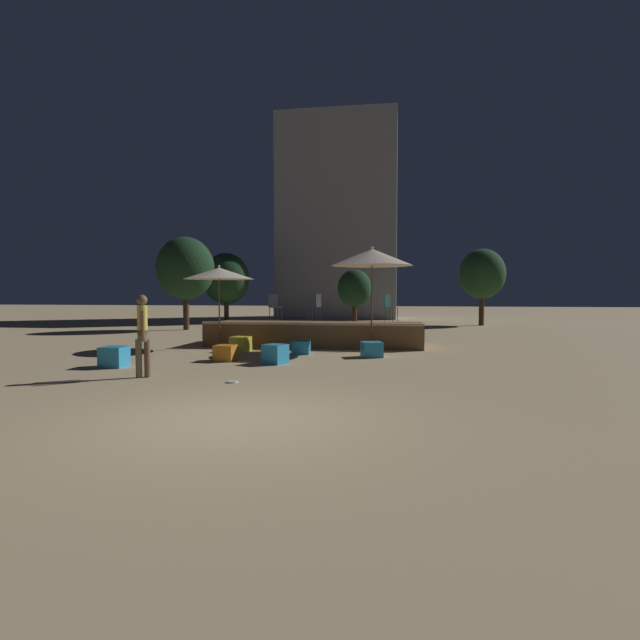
{
  "coord_description": "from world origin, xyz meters",
  "views": [
    {
      "loc": [
        2.28,
        -6.71,
        1.79
      ],
      "look_at": [
        0.0,
        7.59,
        1.0
      ],
      "focal_mm": 28.0,
      "sensor_mm": 36.0,
      "label": 1
    }
  ],
  "objects_px": {
    "patio_umbrella_1": "(219,274)",
    "background_tree_0": "(226,279)",
    "cube_seat_1": "(275,354)",
    "patio_umbrella_0": "(372,257)",
    "cube_seat_5": "(301,347)",
    "cube_seat_4": "(226,353)",
    "person_0": "(143,332)",
    "bistro_chair_0": "(389,305)",
    "background_tree_3": "(185,269)",
    "cube_seat_3": "(114,357)",
    "background_tree_1": "(354,288)",
    "bistro_chair_1": "(274,304)",
    "background_tree_2": "(482,274)",
    "bistro_chair_2": "(316,304)",
    "frisbee_disc": "(232,382)",
    "cube_seat_0": "(372,349)",
    "cube_seat_2": "(240,344)"
  },
  "relations": [
    {
      "from": "background_tree_0",
      "to": "patio_umbrella_1",
      "type": "bearing_deg",
      "value": -71.24
    },
    {
      "from": "background_tree_1",
      "to": "cube_seat_5",
      "type": "bearing_deg",
      "value": -91.92
    },
    {
      "from": "cube_seat_5",
      "to": "bistro_chair_2",
      "type": "xyz_separation_m",
      "value": [
        -0.05,
        2.99,
        1.19
      ]
    },
    {
      "from": "cube_seat_0",
      "to": "background_tree_1",
      "type": "bearing_deg",
      "value": 97.22
    },
    {
      "from": "cube_seat_4",
      "to": "person_0",
      "type": "height_order",
      "value": "person_0"
    },
    {
      "from": "background_tree_0",
      "to": "background_tree_1",
      "type": "bearing_deg",
      "value": -9.73
    },
    {
      "from": "background_tree_3",
      "to": "cube_seat_3",
      "type": "bearing_deg",
      "value": -73.89
    },
    {
      "from": "cube_seat_2",
      "to": "frisbee_disc",
      "type": "bearing_deg",
      "value": -73.63
    },
    {
      "from": "cube_seat_1",
      "to": "cube_seat_4",
      "type": "xyz_separation_m",
      "value": [
        -1.42,
        0.31,
        -0.04
      ]
    },
    {
      "from": "bistro_chair_0",
      "to": "background_tree_2",
      "type": "relative_size",
      "value": 0.22
    },
    {
      "from": "cube_seat_1",
      "to": "cube_seat_5",
      "type": "xyz_separation_m",
      "value": [
        0.25,
        2.08,
        -0.05
      ]
    },
    {
      "from": "bistro_chair_1",
      "to": "background_tree_3",
      "type": "xyz_separation_m",
      "value": [
        -5.9,
        5.98,
        1.56
      ]
    },
    {
      "from": "patio_umbrella_1",
      "to": "bistro_chair_1",
      "type": "distance_m",
      "value": 2.24
    },
    {
      "from": "cube_seat_0",
      "to": "cube_seat_4",
      "type": "xyz_separation_m",
      "value": [
        -3.76,
        -1.37,
        -0.01
      ]
    },
    {
      "from": "patio_umbrella_1",
      "to": "background_tree_0",
      "type": "xyz_separation_m",
      "value": [
        -4.38,
        12.9,
        0.21
      ]
    },
    {
      "from": "person_0",
      "to": "frisbee_disc",
      "type": "xyz_separation_m",
      "value": [
        2.06,
        -0.28,
        -0.93
      ]
    },
    {
      "from": "bistro_chair_1",
      "to": "cube_seat_0",
      "type": "bearing_deg",
      "value": -82.52
    },
    {
      "from": "bistro_chair_2",
      "to": "background_tree_0",
      "type": "bearing_deg",
      "value": -127.07
    },
    {
      "from": "cube_seat_3",
      "to": "bistro_chair_1",
      "type": "bearing_deg",
      "value": 66.03
    },
    {
      "from": "cube_seat_2",
      "to": "cube_seat_5",
      "type": "bearing_deg",
      "value": -7.8
    },
    {
      "from": "bistro_chair_2",
      "to": "background_tree_3",
      "type": "xyz_separation_m",
      "value": [
        -7.27,
        5.44,
        1.56
      ]
    },
    {
      "from": "patio_umbrella_1",
      "to": "cube_seat_4",
      "type": "height_order",
      "value": "patio_umbrella_1"
    },
    {
      "from": "background_tree_2",
      "to": "cube_seat_0",
      "type": "bearing_deg",
      "value": -109.75
    },
    {
      "from": "bistro_chair_0",
      "to": "background_tree_3",
      "type": "height_order",
      "value": "background_tree_3"
    },
    {
      "from": "person_0",
      "to": "cube_seat_0",
      "type": "bearing_deg",
      "value": -167.47
    },
    {
      "from": "cube_seat_0",
      "to": "bistro_chair_2",
      "type": "distance_m",
      "value": 4.18
    },
    {
      "from": "patio_umbrella_0",
      "to": "cube_seat_3",
      "type": "height_order",
      "value": "patio_umbrella_0"
    },
    {
      "from": "frisbee_disc",
      "to": "background_tree_0",
      "type": "height_order",
      "value": "background_tree_0"
    },
    {
      "from": "cube_seat_3",
      "to": "background_tree_1",
      "type": "xyz_separation_m",
      "value": [
        4.38,
        15.93,
        1.78
      ]
    },
    {
      "from": "background_tree_0",
      "to": "bistro_chair_2",
      "type": "bearing_deg",
      "value": -56.7
    },
    {
      "from": "bistro_chair_2",
      "to": "background_tree_1",
      "type": "height_order",
      "value": "background_tree_1"
    },
    {
      "from": "patio_umbrella_0",
      "to": "cube_seat_4",
      "type": "relative_size",
      "value": 5.88
    },
    {
      "from": "background_tree_1",
      "to": "frisbee_disc",
      "type": "bearing_deg",
      "value": -92.84
    },
    {
      "from": "cube_seat_1",
      "to": "cube_seat_5",
      "type": "distance_m",
      "value": 2.1
    },
    {
      "from": "cube_seat_1",
      "to": "patio_umbrella_0",
      "type": "bearing_deg",
      "value": 55.0
    },
    {
      "from": "cube_seat_4",
      "to": "cube_seat_3",
      "type": "bearing_deg",
      "value": -147.31
    },
    {
      "from": "person_0",
      "to": "background_tree_2",
      "type": "relative_size",
      "value": 0.42
    },
    {
      "from": "cube_seat_5",
      "to": "bistro_chair_1",
      "type": "bearing_deg",
      "value": 120.22
    },
    {
      "from": "cube_seat_5",
      "to": "person_0",
      "type": "height_order",
      "value": "person_0"
    },
    {
      "from": "patio_umbrella_1",
      "to": "patio_umbrella_0",
      "type": "bearing_deg",
      "value": -0.03
    },
    {
      "from": "bistro_chair_2",
      "to": "frisbee_disc",
      "type": "bearing_deg",
      "value": 16.72
    },
    {
      "from": "cube_seat_3",
      "to": "person_0",
      "type": "height_order",
      "value": "person_0"
    },
    {
      "from": "cube_seat_2",
      "to": "bistro_chair_0",
      "type": "xyz_separation_m",
      "value": [
        4.42,
        2.34,
        1.16
      ]
    },
    {
      "from": "cube_seat_1",
      "to": "cube_seat_3",
      "type": "bearing_deg",
      "value": -162.69
    },
    {
      "from": "cube_seat_2",
      "to": "cube_seat_3",
      "type": "xyz_separation_m",
      "value": [
        -2.02,
        -3.5,
        0.02
      ]
    },
    {
      "from": "frisbee_disc",
      "to": "background_tree_2",
      "type": "bearing_deg",
      "value": 67.74
    },
    {
      "from": "bistro_chair_1",
      "to": "background_tree_0",
      "type": "bearing_deg",
      "value": 73.46
    },
    {
      "from": "bistro_chair_0",
      "to": "bistro_chair_1",
      "type": "height_order",
      "value": "same"
    },
    {
      "from": "patio_umbrella_0",
      "to": "cube_seat_0",
      "type": "xyz_separation_m",
      "value": [
        0.09,
        -1.52,
        -2.66
      ]
    },
    {
      "from": "cube_seat_3",
      "to": "bistro_chair_0",
      "type": "xyz_separation_m",
      "value": [
        6.44,
        5.84,
        1.14
      ]
    }
  ]
}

